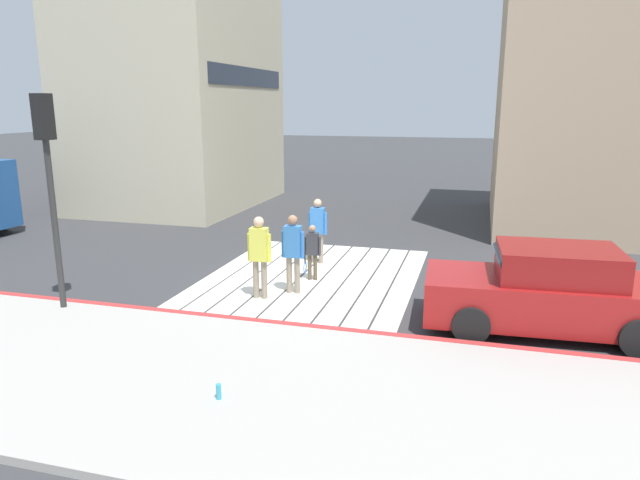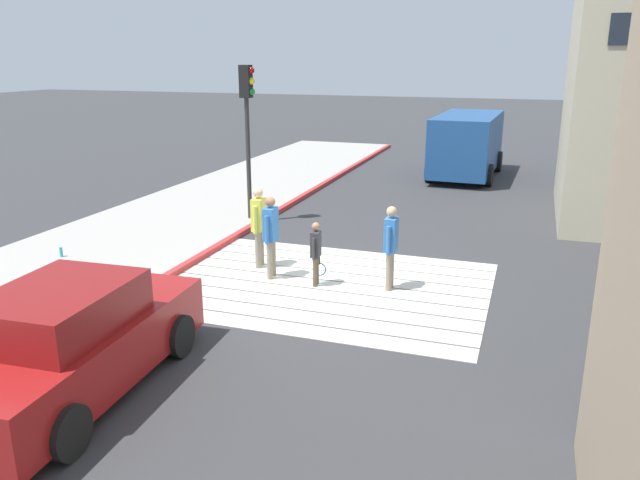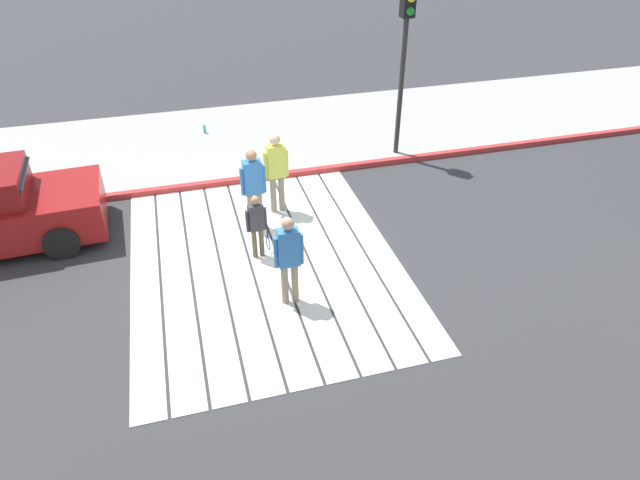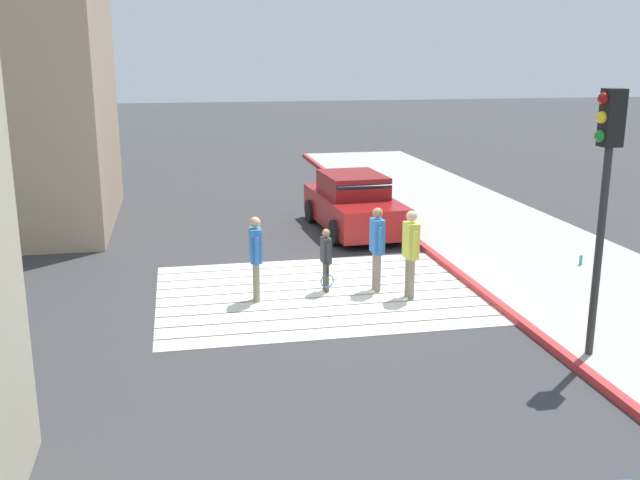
# 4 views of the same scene
# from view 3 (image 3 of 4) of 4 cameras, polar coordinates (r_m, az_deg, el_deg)

# --- Properties ---
(ground_plane) EXTENTS (120.00, 120.00, 0.00)m
(ground_plane) POSITION_cam_3_polar(r_m,az_deg,el_deg) (10.58, -5.67, -2.23)
(ground_plane) COLOR #38383A
(crosswalk_stripes) EXTENTS (6.40, 4.90, 0.01)m
(crosswalk_stripes) POSITION_cam_3_polar(r_m,az_deg,el_deg) (10.58, -5.67, -2.21)
(crosswalk_stripes) COLOR silver
(crosswalk_stripes) RESTS_ON ground
(sidewalk_west) EXTENTS (4.80, 40.00, 0.12)m
(sidewalk_west) POSITION_cam_3_polar(r_m,az_deg,el_deg) (15.40, -9.66, 9.99)
(sidewalk_west) COLOR #ADA8A0
(sidewalk_west) RESTS_ON ground
(curb_painted) EXTENTS (0.16, 40.00, 0.13)m
(curb_painted) POSITION_cam_3_polar(r_m,az_deg,el_deg) (13.29, -8.33, 6.06)
(curb_painted) COLOR #BC3333
(curb_painted) RESTS_ON ground
(traffic_light_corner) EXTENTS (0.39, 0.28, 4.24)m
(traffic_light_corner) POSITION_cam_3_polar(r_m,az_deg,el_deg) (13.55, 8.78, 20.10)
(traffic_light_corner) COLOR #2D2D2D
(traffic_light_corner) RESTS_ON ground
(water_bottle) EXTENTS (0.07, 0.07, 0.22)m
(water_bottle) POSITION_cam_3_polar(r_m,az_deg,el_deg) (15.79, -11.74, 11.07)
(water_bottle) COLOR #33A5BF
(water_bottle) RESTS_ON sidewalk_west
(pedestrian_adult_lead) EXTENTS (0.23, 0.51, 1.74)m
(pedestrian_adult_lead) POSITION_cam_3_polar(r_m,az_deg,el_deg) (11.08, -6.84, 5.71)
(pedestrian_adult_lead) COLOR gray
(pedestrian_adult_lead) RESTS_ON ground
(pedestrian_adult_trailing) EXTENTS (0.22, 0.50, 1.70)m
(pedestrian_adult_trailing) POSITION_cam_3_polar(r_m,az_deg,el_deg) (9.04, -3.22, -1.53)
(pedestrian_adult_trailing) COLOR gray
(pedestrian_adult_trailing) RESTS_ON ground
(pedestrian_adult_side) EXTENTS (0.25, 0.52, 1.78)m
(pedestrian_adult_side) POSITION_cam_3_polar(r_m,az_deg,el_deg) (11.61, -4.52, 7.37)
(pedestrian_adult_side) COLOR gray
(pedestrian_adult_side) RESTS_ON ground
(pedestrian_child_with_racket) EXTENTS (0.29, 0.41, 1.32)m
(pedestrian_child_with_racket) POSITION_cam_3_polar(r_m,az_deg,el_deg) (10.32, -6.46, 1.69)
(pedestrian_child_with_racket) COLOR brown
(pedestrian_child_with_racket) RESTS_ON ground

